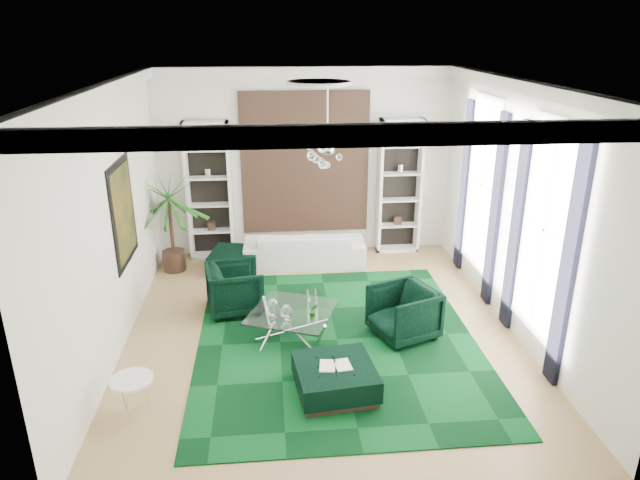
{
  "coord_description": "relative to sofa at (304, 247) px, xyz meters",
  "views": [
    {
      "loc": [
        -0.76,
        -7.93,
        4.51
      ],
      "look_at": [
        0.03,
        0.5,
        1.33
      ],
      "focal_mm": 32.0,
      "sensor_mm": 36.0,
      "label": 1
    }
  ],
  "objects": [
    {
      "name": "ottoman_side",
      "position": [
        -1.38,
        -0.21,
        -0.15
      ],
      "size": [
        1.07,
        1.07,
        0.4
      ],
      "primitive_type": "cube",
      "rotation": [
        0.0,
        0.0,
        -0.21
      ],
      "color": "black",
      "rests_on": "floor"
    },
    {
      "name": "shelving_right",
      "position": [
        2.03,
        0.59,
        1.05
      ],
      "size": [
        0.9,
        0.38,
        2.8
      ],
      "primitive_type": null,
      "color": "white",
      "rests_on": "floor"
    },
    {
      "name": "palm",
      "position": [
        -2.57,
        -0.08,
        0.85
      ],
      "size": [
        1.88,
        1.88,
        2.4
      ],
      "primitive_type": null,
      "rotation": [
        0.0,
        0.0,
        0.31
      ],
      "color": "#1F5918",
      "rests_on": "floor"
    },
    {
      "name": "curtain_near_a",
      "position": [
        3.03,
        -4.4,
        1.3
      ],
      "size": [
        0.07,
        0.3,
        3.25
      ],
      "primitive_type": "cube",
      "color": "black",
      "rests_on": "floor"
    },
    {
      "name": "coffee_table",
      "position": [
        -0.38,
        -2.83,
        -0.14
      ],
      "size": [
        1.56,
        1.56,
        0.41
      ],
      "primitive_type": null,
      "rotation": [
        0.0,
        0.0,
        -0.38
      ],
      "color": "white",
      "rests_on": "floor"
    },
    {
      "name": "ottoman_front",
      "position": [
        0.1,
        -4.38,
        -0.15
      ],
      "size": [
        1.1,
        1.1,
        0.4
      ],
      "primitive_type": "cube",
      "rotation": [
        0.0,
        0.0,
        0.11
      ],
      "color": "black",
      "rests_on": "floor"
    },
    {
      "name": "curtain_far_a",
      "position": [
        3.03,
        -2.0,
        1.3
      ],
      "size": [
        0.07,
        0.3,
        3.25
      ],
      "primitive_type": "cube",
      "color": "black",
      "rests_on": "floor"
    },
    {
      "name": "painting",
      "position": [
        -2.89,
        -2.12,
        1.5
      ],
      "size": [
        0.04,
        1.3,
        1.6
      ],
      "primitive_type": "cube",
      "color": "black",
      "rests_on": "wall_left"
    },
    {
      "name": "armchair_right",
      "position": [
        1.31,
        -3.03,
        0.06
      ],
      "size": [
        1.15,
        1.13,
        0.81
      ],
      "primitive_type": "imported",
      "rotation": [
        0.0,
        0.0,
        -1.2
      ],
      "color": "black",
      "rests_on": "floor"
    },
    {
      "name": "side_table",
      "position": [
        -2.42,
        -4.6,
        -0.1
      ],
      "size": [
        0.56,
        0.56,
        0.5
      ],
      "primitive_type": "cylinder",
      "rotation": [
        0.0,
        0.0,
        0.08
      ],
      "color": "white",
      "rests_on": "floor"
    },
    {
      "name": "crown_molding",
      "position": [
        0.08,
        -2.72,
        3.35
      ],
      "size": [
        6.0,
        7.0,
        0.18
      ],
      "primitive_type": null,
      "color": "white",
      "rests_on": "ceiling"
    },
    {
      "name": "wall_back",
      "position": [
        0.08,
        0.79,
        1.55
      ],
      "size": [
        6.0,
        0.02,
        3.8
      ],
      "primitive_type": "cube",
      "color": "silver",
      "rests_on": "ground"
    },
    {
      "name": "shelving_left",
      "position": [
        -1.87,
        0.59,
        1.05
      ],
      "size": [
        0.9,
        0.38,
        2.8
      ],
      "primitive_type": null,
      "color": "white",
      "rests_on": "floor"
    },
    {
      "name": "ceiling",
      "position": [
        0.08,
        -2.72,
        3.46
      ],
      "size": [
        6.0,
        7.0,
        0.02
      ],
      "primitive_type": "cube",
      "color": "white",
      "rests_on": "ground"
    },
    {
      "name": "chandelier",
      "position": [
        0.19,
        -2.46,
        2.5
      ],
      "size": [
        0.88,
        0.88,
        0.72
      ],
      "primitive_type": null,
      "rotation": [
        0.0,
        0.0,
        -0.1
      ],
      "color": "white",
      "rests_on": "ceiling"
    },
    {
      "name": "wall_front",
      "position": [
        0.08,
        -6.23,
        1.55
      ],
      "size": [
        6.0,
        0.02,
        3.8
      ],
      "primitive_type": "cube",
      "color": "silver",
      "rests_on": "ground"
    },
    {
      "name": "rug",
      "position": [
        0.28,
        -3.08,
        -0.34
      ],
      "size": [
        4.2,
        5.0,
        0.02
      ],
      "primitive_type": "cube",
      "color": "black",
      "rests_on": "floor"
    },
    {
      "name": "wall_right",
      "position": [
        3.09,
        -2.72,
        1.55
      ],
      "size": [
        0.02,
        7.0,
        3.8
      ],
      "primitive_type": "cube",
      "color": "silver",
      "rests_on": "ground"
    },
    {
      "name": "ceiling_medallion",
      "position": [
        0.08,
        -2.42,
        3.42
      ],
      "size": [
        0.9,
        0.9,
        0.05
      ],
      "primitive_type": "cylinder",
      "color": "white",
      "rests_on": "ceiling"
    },
    {
      "name": "curtain_near_b",
      "position": [
        3.03,
        -2.84,
        1.3
      ],
      "size": [
        0.07,
        0.3,
        3.25
      ],
      "primitive_type": "cube",
      "color": "black",
      "rests_on": "floor"
    },
    {
      "name": "armchair_left",
      "position": [
        -1.29,
        -1.93,
        0.06
      ],
      "size": [
        1.03,
        1.01,
        0.81
      ],
      "primitive_type": "imported",
      "rotation": [
        0.0,
        0.0,
        1.74
      ],
      "color": "black",
      "rests_on": "floor"
    },
    {
      "name": "window_near",
      "position": [
        3.07,
        -3.62,
        1.55
      ],
      "size": [
        0.03,
        1.1,
        2.9
      ],
      "primitive_type": "cube",
      "color": "white",
      "rests_on": "wall_right"
    },
    {
      "name": "sofa",
      "position": [
        0.0,
        0.0,
        0.0
      ],
      "size": [
        2.43,
        1.04,
        0.7
      ],
      "primitive_type": "imported",
      "rotation": [
        0.0,
        0.0,
        3.1
      ],
      "color": "white",
      "rests_on": "floor"
    },
    {
      "name": "curtain_far_b",
      "position": [
        3.03,
        -0.44,
        1.3
      ],
      "size": [
        0.07,
        0.3,
        3.25
      ],
      "primitive_type": "cube",
      "color": "black",
      "rests_on": "floor"
    },
    {
      "name": "wall_left",
      "position": [
        -2.93,
        -2.72,
        1.55
      ],
      "size": [
        0.02,
        7.0,
        3.8
      ],
      "primitive_type": "cube",
      "color": "silver",
      "rests_on": "ground"
    },
    {
      "name": "tapestry",
      "position": [
        0.08,
        0.74,
        1.55
      ],
      "size": [
        2.5,
        0.06,
        2.8
      ],
      "primitive_type": "cube",
      "color": "black",
      "rests_on": "wall_back"
    },
    {
      "name": "floor",
      "position": [
        0.08,
        -2.72,
        -0.36
      ],
      "size": [
        6.0,
        7.0,
        0.02
      ],
      "primitive_type": "cube",
      "color": "tan",
      "rests_on": "ground"
    },
    {
      "name": "book",
      "position": [
        0.1,
        -4.38,
        0.07
      ],
      "size": [
        0.42,
        0.28,
        0.03
      ],
      "primitive_type": "cube",
      "color": "white",
      "rests_on": "ottoman_front"
    },
    {
      "name": "table_plant",
      "position": [
        -0.08,
        -3.08,
        0.18
      ],
      "size": [
        0.13,
        0.11,
        0.24
      ],
      "primitive_type": "imported",
      "rotation": [
        0.0,
        0.0,
        0.01
      ],
      "color": "#1F5918",
      "rests_on": "coffee_table"
    },
    {
      "name": "window_far",
      "position": [
        3.07,
        -1.22,
        1.55
      ],
      "size": [
        0.03,
        1.1,
        2.9
      ],
      "primitive_type": "cube",
      "color": "white",
      "rests_on": "wall_right"
    }
  ]
}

